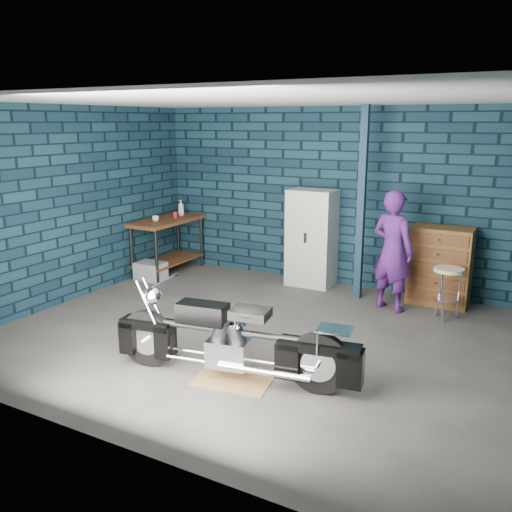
{
  "coord_description": "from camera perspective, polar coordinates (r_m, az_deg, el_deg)",
  "views": [
    {
      "loc": [
        2.83,
        -5.29,
        2.48
      ],
      "look_at": [
        -0.22,
        0.3,
        0.89
      ],
      "focal_mm": 38.0,
      "sensor_mm": 36.0,
      "label": 1
    }
  ],
  "objects": [
    {
      "name": "drip_mat",
      "position": [
        5.5,
        -2.31,
        -12.74
      ],
      "size": [
        0.83,
        0.68,
        0.01
      ],
      "primitive_type": "cube",
      "rotation": [
        0.0,
        0.0,
        0.16
      ],
      "color": "brown",
      "rests_on": "ground"
    },
    {
      "name": "room_walls",
      "position": [
        6.52,
        2.77,
        8.93
      ],
      "size": [
        6.02,
        5.01,
        2.71
      ],
      "color": "black",
      "rests_on": "ground"
    },
    {
      "name": "motorcycle",
      "position": [
        5.31,
        -2.36,
        -8.24
      ],
      "size": [
        2.2,
        0.92,
        0.94
      ],
      "primitive_type": null,
      "rotation": [
        0.0,
        0.0,
        0.16
      ],
      "color": "black",
      "rests_on": "ground"
    },
    {
      "name": "ground",
      "position": [
        6.49,
        0.41,
        -8.44
      ],
      "size": [
        6.0,
        6.0,
        0.0
      ],
      "primitive_type": "plane",
      "color": "#504D4A",
      "rests_on": "ground"
    },
    {
      "name": "workbench",
      "position": [
        9.17,
        -9.24,
        1.07
      ],
      "size": [
        0.6,
        1.4,
        0.91
      ],
      "primitive_type": "cube",
      "color": "brown",
      "rests_on": "ground"
    },
    {
      "name": "support_post",
      "position": [
        7.67,
        11.03,
        5.29
      ],
      "size": [
        0.1,
        0.1,
        2.7
      ],
      "primitive_type": "cube",
      "color": "#132A3C",
      "rests_on": "ground"
    },
    {
      "name": "mug_red",
      "position": [
        9.11,
        -8.5,
        4.29
      ],
      "size": [
        0.09,
        0.09,
        0.11
      ],
      "primitive_type": "cylinder",
      "rotation": [
        0.0,
        0.0,
        0.2
      ],
      "color": "maroon",
      "rests_on": "workbench"
    },
    {
      "name": "shop_stool",
      "position": [
        7.34,
        19.45,
        -3.77
      ],
      "size": [
        0.47,
        0.47,
        0.68
      ],
      "primitive_type": null,
      "rotation": [
        0.0,
        0.0,
        0.3
      ],
      "color": "beige",
      "rests_on": "ground"
    },
    {
      "name": "bottle",
      "position": [
        9.38,
        -7.91,
        5.07
      ],
      "size": [
        0.13,
        0.13,
        0.26
      ],
      "primitive_type": "imported",
      "rotation": [
        0.0,
        0.0,
        -0.38
      ],
      "color": "gray",
      "rests_on": "workbench"
    },
    {
      "name": "tool_chest",
      "position": [
        7.86,
        18.78,
        -1.03
      ],
      "size": [
        0.81,
        0.45,
        1.08
      ],
      "primitive_type": "cube",
      "color": "brown",
      "rests_on": "ground"
    },
    {
      "name": "person",
      "position": [
        7.38,
        14.16,
        0.52
      ],
      "size": [
        0.68,
        0.55,
        1.62
      ],
      "primitive_type": "imported",
      "rotation": [
        0.0,
        0.0,
        2.83
      ],
      "color": "#4B1C6A",
      "rests_on": "ground"
    },
    {
      "name": "cup_a",
      "position": [
        8.9,
        -10.52,
        3.9
      ],
      "size": [
        0.11,
        0.11,
        0.09
      ],
      "primitive_type": "imported",
      "rotation": [
        0.0,
        0.0,
        -0.04
      ],
      "color": "beige",
      "rests_on": "workbench"
    },
    {
      "name": "storage_bin",
      "position": [
        8.85,
        -11.03,
        -1.56
      ],
      "size": [
        0.46,
        0.33,
        0.29
      ],
      "primitive_type": "cube",
      "color": "gray",
      "rests_on": "ground"
    },
    {
      "name": "locker",
      "position": [
        8.33,
        5.87,
        1.89
      ],
      "size": [
        0.69,
        0.49,
        1.48
      ],
      "primitive_type": "cube",
      "color": "beige",
      "rests_on": "ground"
    }
  ]
}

